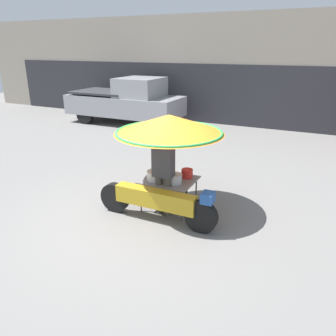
{
  "coord_description": "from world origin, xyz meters",
  "views": [
    {
      "loc": [
        2.77,
        -4.78,
        3.03
      ],
      "look_at": [
        0.25,
        0.49,
        0.87
      ],
      "focal_mm": 35.0,
      "sensor_mm": 36.0,
      "label": 1
    }
  ],
  "objects": [
    {
      "name": "pickup_truck",
      "position": [
        -4.65,
        6.82,
        0.92
      ],
      "size": [
        4.83,
        1.91,
        1.89
      ],
      "color": "black",
      "rests_on": "ground"
    },
    {
      "name": "vendor_person",
      "position": [
        0.27,
        0.26,
        0.88
      ],
      "size": [
        0.38,
        0.22,
        1.58
      ],
      "color": "#4C473D",
      "rests_on": "ground"
    },
    {
      "name": "ground_plane",
      "position": [
        0.0,
        0.0,
        0.0
      ],
      "size": [
        36.0,
        36.0,
        0.0
      ],
      "primitive_type": "plane",
      "color": "slate"
    },
    {
      "name": "vendor_motorcycle_cart",
      "position": [
        0.26,
        0.48,
        1.48
      ],
      "size": [
        2.35,
        2.04,
        1.88
      ],
      "color": "black",
      "rests_on": "ground"
    },
    {
      "name": "shopfront_building",
      "position": [
        0.0,
        9.38,
        2.13
      ],
      "size": [
        28.0,
        2.06,
        4.29
      ],
      "color": "gray",
      "rests_on": "ground"
    }
  ]
}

